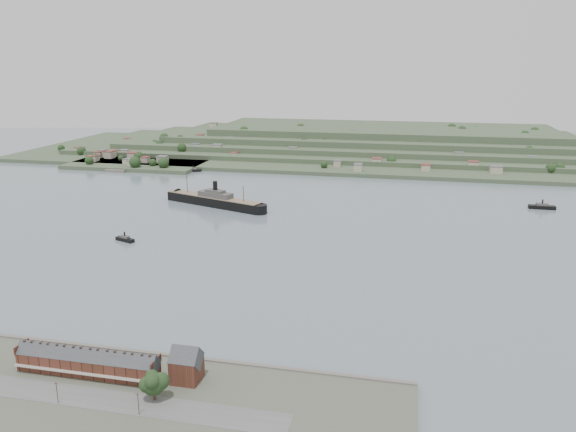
% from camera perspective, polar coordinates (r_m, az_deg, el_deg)
% --- Properties ---
extents(ground, '(1400.00, 1400.00, 0.00)m').
position_cam_1_polar(ground, '(367.45, -4.45, -2.77)').
color(ground, slate).
rests_on(ground, ground).
extents(near_shore, '(220.00, 80.00, 2.60)m').
position_cam_1_polar(near_shore, '(212.23, -19.89, -17.94)').
color(near_shore, '#4C5142').
rests_on(near_shore, ground).
extents(terrace_row, '(55.60, 9.80, 11.07)m').
position_cam_1_polar(terrace_row, '(227.51, -19.68, -13.81)').
color(terrace_row, '#4B291B').
rests_on(terrace_row, ground).
extents(gabled_building, '(10.40, 10.18, 14.09)m').
position_cam_1_polar(gabled_building, '(213.94, -10.28, -14.65)').
color(gabled_building, '#4B291B').
rests_on(gabled_building, ground).
extents(far_peninsula, '(760.00, 309.00, 30.00)m').
position_cam_1_polar(far_peninsula, '(737.78, 6.55, 7.35)').
color(far_peninsula, '#405438').
rests_on(far_peninsula, ground).
extents(steamship, '(99.85, 44.98, 24.88)m').
position_cam_1_polar(steamship, '(465.29, -7.78, 1.63)').
color(steamship, black).
rests_on(steamship, ground).
extents(tugboat, '(14.84, 8.63, 6.48)m').
position_cam_1_polar(tugboat, '(385.17, -16.24, -2.25)').
color(tugboat, black).
rests_on(tugboat, ground).
extents(ferry_west, '(17.85, 8.82, 6.45)m').
position_cam_1_polar(ferry_west, '(613.88, -9.62, 4.62)').
color(ferry_west, black).
rests_on(ferry_west, ground).
extents(ferry_east, '(20.53, 5.97, 7.67)m').
position_cam_1_polar(ferry_east, '(494.88, 24.40, 0.88)').
color(ferry_east, black).
rests_on(ferry_east, ground).
extents(fig_tree, '(9.78, 8.47, 10.92)m').
position_cam_1_polar(fig_tree, '(204.63, -13.47, -16.20)').
color(fig_tree, '#3F2B1D').
rests_on(fig_tree, ground).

